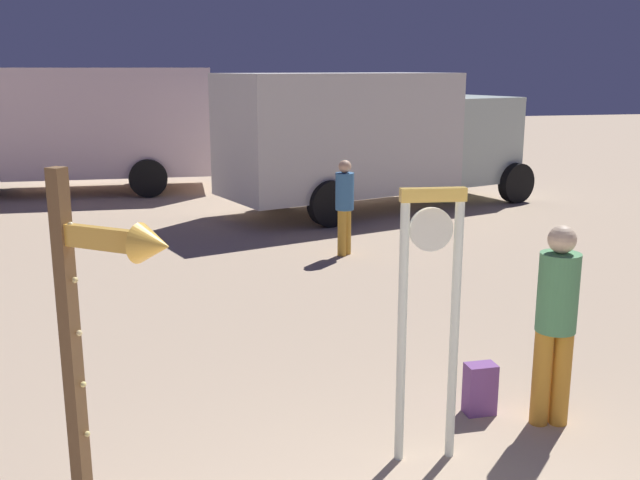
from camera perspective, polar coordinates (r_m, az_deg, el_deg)
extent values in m
cylinder|color=white|center=(5.58, 6.42, -7.45)|extent=(0.07, 0.07, 2.05)
cylinder|color=white|center=(5.68, 10.47, -7.20)|extent=(0.07, 0.07, 2.05)
cube|color=#FAC851|center=(5.34, 8.86, 3.53)|extent=(0.49, 0.13, 0.10)
cylinder|color=silver|center=(5.42, 8.67, 0.83)|extent=(0.33, 0.08, 0.33)
cube|color=black|center=(5.45, 8.61, 0.89)|extent=(0.08, 0.02, 0.06)
cube|color=black|center=(5.45, 8.61, 0.89)|extent=(0.09, 0.02, 0.11)
cube|color=brown|center=(5.11, -18.90, -8.04)|extent=(0.14, 0.14, 2.39)
cube|color=#FFBD46|center=(4.66, -16.61, 0.10)|extent=(0.49, 0.40, 0.14)
cone|color=#FFBD46|center=(4.42, -12.85, -0.38)|extent=(0.33, 0.33, 0.25)
sphere|color=#F6E385|center=(5.30, -17.75, -14.26)|extent=(0.04, 0.04, 0.04)
sphere|color=#FFEE89|center=(5.14, -18.03, -10.70)|extent=(0.04, 0.04, 0.04)
sphere|color=#FDE497|center=(5.01, -18.33, -6.93)|extent=(0.04, 0.04, 0.04)
sphere|color=#F1DC88|center=(4.90, -18.63, -2.99)|extent=(0.04, 0.04, 0.04)
sphere|color=#FFE497|center=(4.82, -18.95, 1.12)|extent=(0.04, 0.04, 0.04)
cylinder|color=orange|center=(6.64, 18.35, -10.18)|extent=(0.16, 0.16, 0.85)
cylinder|color=orange|center=(6.59, 16.94, -10.26)|extent=(0.16, 0.16, 0.85)
cylinder|color=#50915B|center=(6.36, 18.13, -3.92)|extent=(0.34, 0.34, 0.67)
sphere|color=beige|center=(6.24, 18.43, 0.04)|extent=(0.23, 0.23, 0.23)
cube|color=#7B488D|center=(6.71, 12.42, -11.31)|extent=(0.27, 0.17, 0.46)
cube|color=#773D9B|center=(6.83, 12.00, -11.49)|extent=(0.19, 0.04, 0.20)
cylinder|color=gold|center=(11.95, 2.11, 0.66)|extent=(0.14, 0.14, 0.76)
cylinder|color=gold|center=(11.83, 1.73, 0.53)|extent=(0.14, 0.14, 0.76)
cylinder|color=teal|center=(11.76, 1.94, 3.82)|extent=(0.30, 0.30, 0.60)
sphere|color=tan|center=(11.70, 1.96, 5.77)|extent=(0.21, 0.21, 0.21)
cube|color=silver|center=(18.83, -16.10, 8.94)|extent=(4.92, 2.42, 2.55)
cylinder|color=black|center=(20.04, -13.08, 5.67)|extent=(0.91, 0.28, 0.90)
cylinder|color=black|center=(17.77, -13.29, 4.73)|extent=(0.91, 0.28, 0.90)
cube|color=silver|center=(15.30, 1.53, 8.35)|extent=(5.30, 3.58, 2.45)
cube|color=#B7C9BD|center=(17.38, 11.07, 7.82)|extent=(2.37, 2.54, 1.91)
cube|color=black|center=(17.98, 13.33, 9.11)|extent=(0.57, 1.68, 0.84)
cylinder|color=black|center=(17.17, 15.12, 4.33)|extent=(0.93, 0.51, 0.90)
cylinder|color=black|center=(18.77, 10.20, 5.31)|extent=(0.93, 0.51, 0.90)
cylinder|color=black|center=(14.04, 0.78, 2.87)|extent=(0.93, 0.51, 0.90)
cylinder|color=black|center=(15.95, -3.47, 4.11)|extent=(0.93, 0.51, 0.90)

